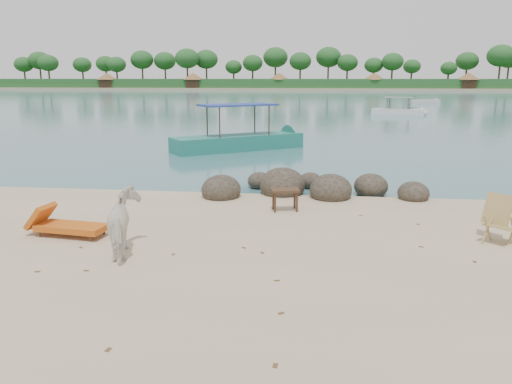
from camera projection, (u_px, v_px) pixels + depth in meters
The scene contains 12 objects.
water at pixel (309, 96), 95.88m from camera, with size 400.00×400.00×0.00m, color #36646D.
far_shore at pixel (313, 88), 173.30m from camera, with size 420.00×90.00×1.40m, color tan.
far_scenery at pixel (312, 79), 140.37m from camera, with size 420.00×18.00×9.50m.
boulders at pixel (304, 188), 14.54m from camera, with size 6.40×2.92×1.01m.
cow at pixel (126, 224), 9.48m from camera, with size 0.67×1.46×1.24m, color white.
side_table at pixel (285, 201), 12.68m from camera, with size 0.69×0.44×0.56m, color #332014, non-canonical shape.
lounge_chair at pixel (72, 225), 10.65m from camera, with size 1.86×0.65×0.56m, color #C04D16, non-canonical shape.
deck_chair at pixel (502, 222), 10.16m from camera, with size 0.61×0.67×0.96m, color tan, non-canonical shape.
boat_near at pixel (238, 112), 23.62m from camera, with size 7.27×1.64×3.53m, color #207064, non-canonical shape.
boat_mid at pixel (399, 100), 46.86m from camera, with size 5.38×1.21×2.63m, color silver, non-canonical shape.
boat_far at pixel (424, 101), 67.76m from camera, with size 4.81×1.08×0.56m, color beige, non-canonical shape.
dead_leaves at pixel (223, 270), 8.88m from camera, with size 9.02×7.23×0.00m.
Camera 1 is at (1.52, -8.12, 3.34)m, focal length 35.00 mm.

